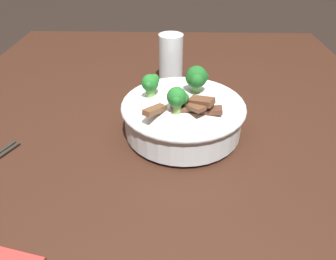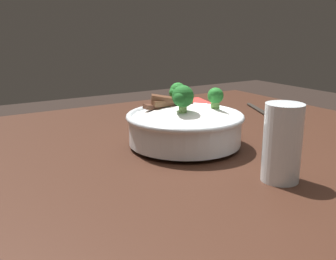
# 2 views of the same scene
# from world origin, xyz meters

# --- Properties ---
(dining_table) EXTENTS (1.17, 1.08, 0.81)m
(dining_table) POSITION_xyz_m (0.00, 0.00, 0.65)
(dining_table) COLOR #381E14
(dining_table) RESTS_ON ground
(rice_bowl) EXTENTS (0.24, 0.24, 0.14)m
(rice_bowl) POSITION_xyz_m (0.09, 0.04, 0.86)
(rice_bowl) COLOR silver
(rice_bowl) RESTS_ON dining_table
(drinking_glass) EXTENTS (0.06, 0.06, 0.13)m
(drinking_glass) POSITION_xyz_m (-0.15, 0.01, 0.87)
(drinking_glass) COLOR white
(drinking_glass) RESTS_ON dining_table
(chopsticks_pair) EXTENTS (0.21, 0.10, 0.01)m
(chopsticks_pair) POSITION_xyz_m (0.24, -0.33, 0.81)
(chopsticks_pair) COLOR #28231E
(chopsticks_pair) RESTS_ON dining_table
(folded_napkin) EXTENTS (0.17, 0.15, 0.01)m
(folded_napkin) POSITION_xyz_m (0.44, -0.22, 0.81)
(folded_napkin) COLOR red
(folded_napkin) RESTS_ON dining_table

